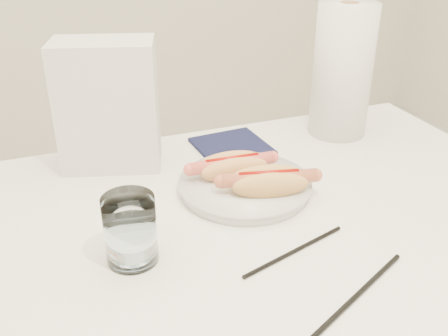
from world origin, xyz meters
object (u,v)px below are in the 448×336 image
object	(u,v)px
paper_towel_roll	(342,71)
hotdog_left	(232,166)
water_glass	(130,230)
table	(243,250)
napkin_box	(108,106)
plate	(245,187)
hotdog_right	(268,182)

from	to	relation	value
paper_towel_roll	hotdog_left	bearing A→B (deg)	-155.10
hotdog_left	water_glass	bearing A→B (deg)	-142.06
table	napkin_box	bearing A→B (deg)	119.52
plate	paper_towel_roll	world-z (taller)	paper_towel_roll
hotdog_right	napkin_box	distance (m)	0.36
plate	paper_towel_roll	bearing A→B (deg)	30.29
hotdog_right	napkin_box	world-z (taller)	napkin_box
hotdog_left	paper_towel_roll	world-z (taller)	paper_towel_roll
hotdog_left	napkin_box	world-z (taller)	napkin_box
hotdog_left	water_glass	size ratio (longest dim) A/B	1.52
water_glass	paper_towel_roll	distance (m)	0.65
napkin_box	paper_towel_roll	distance (m)	0.53
water_glass	paper_towel_roll	bearing A→B (deg)	29.42
table	hotdog_left	bearing A→B (deg)	77.44
hotdog_left	plate	bearing A→B (deg)	-63.34
hotdog_left	hotdog_right	size ratio (longest dim) A/B	0.96
hotdog_left	water_glass	world-z (taller)	water_glass
table	hotdog_right	world-z (taller)	hotdog_right
table	plate	bearing A→B (deg)	66.11
hotdog_right	napkin_box	size ratio (longest dim) A/B	0.67
water_glass	napkin_box	bearing A→B (deg)	84.72
hotdog_right	water_glass	bearing A→B (deg)	-149.91
hotdog_left	napkin_box	xyz separation A→B (m)	(-0.20, 0.17, 0.09)
table	paper_towel_roll	xyz separation A→B (m)	(0.36, 0.28, 0.21)
napkin_box	paper_towel_roll	xyz separation A→B (m)	(0.53, -0.02, 0.02)
plate	paper_towel_roll	size ratio (longest dim) A/B	0.81
plate	table	bearing A→B (deg)	-113.89
napkin_box	paper_towel_roll	world-z (taller)	paper_towel_roll
plate	water_glass	xyz separation A→B (m)	(-0.24, -0.13, 0.05)
hotdog_right	water_glass	xyz separation A→B (m)	(-0.27, -0.08, 0.01)
table	water_glass	world-z (taller)	water_glass
hotdog_right	paper_towel_roll	xyz separation A→B (m)	(0.29, 0.23, 0.11)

